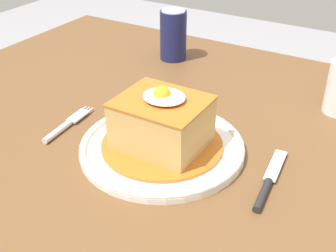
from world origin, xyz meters
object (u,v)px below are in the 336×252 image
object	(u,v)px
main_plate	(162,146)
knife	(267,186)
fork	(64,126)
soda_can	(173,35)

from	to	relation	value
main_plate	knife	distance (m)	0.19
fork	knife	size ratio (longest dim) A/B	0.86
knife	soda_can	xyz separation A→B (m)	(-0.39, 0.38, 0.06)
main_plate	soda_can	xyz separation A→B (m)	(-0.19, 0.37, 0.05)
main_plate	fork	distance (m)	0.20
soda_can	knife	bearing A→B (deg)	-44.31
fork	main_plate	bearing A→B (deg)	9.43
knife	soda_can	bearing A→B (deg)	135.69
knife	fork	bearing A→B (deg)	-176.21
knife	main_plate	bearing A→B (deg)	177.98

